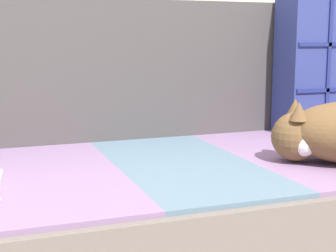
# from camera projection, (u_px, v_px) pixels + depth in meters

# --- Properties ---
(couch) EXTENTS (2.11, 0.84, 0.40)m
(couch) POSITION_uv_depth(u_px,v_px,m) (114.00, 241.00, 1.31)
(couch) COLOR gray
(couch) RESTS_ON ground_plane
(sofa_backrest) EXTENTS (2.07, 0.14, 0.42)m
(sofa_backrest) POSITION_uv_depth(u_px,v_px,m) (84.00, 70.00, 1.56)
(sofa_backrest) COLOR #474242
(sofa_backrest) RESTS_ON couch
(throw_pillow_quilted) EXTENTS (0.36, 0.14, 0.43)m
(throw_pillow_quilted) POSITION_uv_depth(u_px,v_px,m) (331.00, 66.00, 1.70)
(throw_pillow_quilted) COLOR navy
(throw_pillow_quilted) RESTS_ON couch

